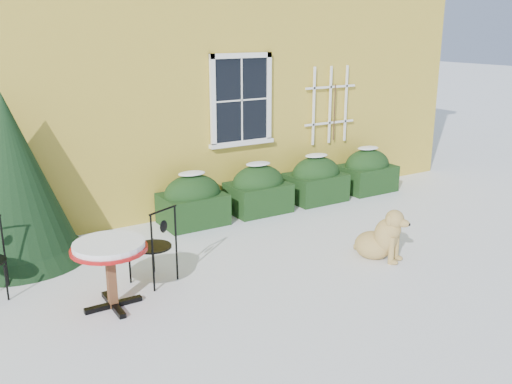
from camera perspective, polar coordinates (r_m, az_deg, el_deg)
ground at (r=7.87m, az=3.86°, el=-8.05°), size 80.00×80.00×0.00m
house at (r=13.49m, az=-14.03°, el=15.72°), size 12.40×8.40×6.40m
hedge_row at (r=10.60m, az=3.20°, el=0.73°), size 4.95×0.80×0.91m
evergreen_shrub at (r=8.69m, az=-23.13°, el=-0.23°), size 1.98×1.98×2.39m
bistro_table at (r=6.89m, az=-14.45°, el=-5.96°), size 0.89×0.89×0.83m
patio_chair_near at (r=7.50m, az=-10.07°, el=-5.24°), size 0.60×0.60×1.04m
dog at (r=8.38m, az=12.46°, el=-4.53°), size 0.68×0.87×0.79m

